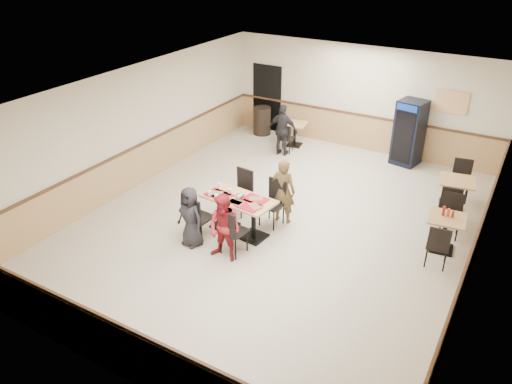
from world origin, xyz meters
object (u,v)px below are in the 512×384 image
Objects in this scene: side_table_far at (456,191)px; trash_bin at (262,121)px; main_table at (239,209)px; diner_man_opposite at (283,191)px; lone_diner at (283,130)px; diner_woman_left at (191,217)px; diner_woman_right at (225,228)px; pepsi_cooler at (409,133)px; side_table_near at (445,228)px; back_table at (295,131)px.

trash_bin is (-6.24, 2.09, -0.10)m from side_table_far.
main_table is 1.08m from diner_man_opposite.
diner_man_opposite is 3.72m from lone_diner.
main_table is 1.86× the size of trash_bin.
diner_woman_left is 1.49× the size of trash_bin.
main_table is 1.09× the size of lone_diner.
diner_woman_right is 5.35m from lone_diner.
pepsi_cooler is at bearing 74.85° from diner_woman_right.
pepsi_cooler is at bearing 115.16° from side_table_near.
main_table is at bearing 107.33° from diner_woman_right.
diner_woman_left is 0.89m from diner_woman_right.
diner_woman_right is 4.40m from side_table_near.
pepsi_cooler is (3.23, 0.39, 0.43)m from back_table.
diner_woman_left is 6.49m from trash_bin.
diner_woman_left is at bearing -117.90° from main_table.
side_table_far is 0.98× the size of trash_bin.
main_table is at bearing 67.92° from diner_woman_left.
main_table is 1.89× the size of side_table_far.
pepsi_cooler is at bearing -165.72° from lone_diner.
back_table is 0.42× the size of pepsi_cooler.
diner_woman_left is 0.87× the size of lone_diner.
back_table is at bearing -14.82° from trash_bin.
side_table_near is 0.90× the size of trash_bin.
diner_woman_right reaches higher than side_table_near.
pepsi_cooler is 4.58m from trash_bin.
diner_woman_left is 1.66× the size of side_table_near.
diner_woman_left reaches higher than trash_bin.
trash_bin is at bearing 118.36° from diner_woman_left.
diner_man_opposite reaches higher than diner_woman_left.
side_table_far is (4.38, 4.12, -0.12)m from diner_woman_left.
diner_woman_left is 6.01m from side_table_far.
lone_diner is at bearing 169.12° from side_table_far.
main_table is 5.77m from pepsi_cooler.
pepsi_cooler is at bearing -114.78° from diner_man_opposite.
diner_man_opposite is at bearing 62.10° from main_table.
diner_woman_left is 5.11m from side_table_near.
lone_diner is 0.84m from back_table.
back_table is at bearing 160.54° from side_table_far.
side_table_near is at bearing -53.30° from pepsi_cooler.
diner_man_opposite is at bearing 67.92° from diner_woman_left.
side_table_far is at bearing 51.11° from diner_woman_right.
diner_man_opposite is at bearing -97.10° from pepsi_cooler.
lone_diner reaches higher than diner_woman_left.
pepsi_cooler is at bearing 78.36° from diner_woman_left.
main_table is 1.09× the size of diner_man_opposite.
trash_bin reaches higher than back_table.
diner_woman_right is 0.78× the size of pepsi_cooler.
diner_woman_right is at bearing -66.47° from trash_bin.
lone_diner is (-1.72, 3.30, 0.00)m from diner_man_opposite.
side_table_far is at bearing 54.95° from diner_woman_left.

